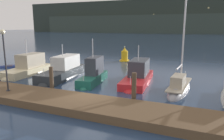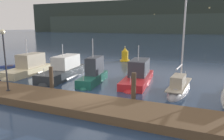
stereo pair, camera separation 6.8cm
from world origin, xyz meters
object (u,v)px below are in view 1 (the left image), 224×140
(motorboat_berth_4, at_px, (138,79))
(rowboat_adrift, at_px, (10,67))
(motorboat_berth_1, at_px, (28,71))
(motorboat_berth_3, at_px, (93,78))
(dock_lamppost, at_px, (4,50))
(motorboat_berth_2, at_px, (63,74))
(sailboat_berth_5, at_px, (179,89))
(channel_buoy, at_px, (125,56))

(motorboat_berth_4, xyz_separation_m, rowboat_adrift, (-15.37, 0.86, -0.30))
(motorboat_berth_1, xyz_separation_m, motorboat_berth_4, (10.91, 1.05, 0.00))
(motorboat_berth_3, relative_size, rowboat_adrift, 1.69)
(motorboat_berth_4, distance_m, dock_lamppost, 10.23)
(motorboat_berth_2, distance_m, sailboat_berth_5, 10.34)
(sailboat_berth_5, xyz_separation_m, channel_buoy, (-8.29, 11.31, 0.60))
(motorboat_berth_1, relative_size, motorboat_berth_4, 0.93)
(motorboat_berth_3, bearing_deg, channel_buoy, 96.87)
(motorboat_berth_2, relative_size, motorboat_berth_4, 1.06)
(motorboat_berth_2, bearing_deg, rowboat_adrift, 168.60)
(motorboat_berth_2, relative_size, motorboat_berth_3, 1.44)
(motorboat_berth_3, height_order, dock_lamppost, dock_lamppost)
(dock_lamppost, bearing_deg, sailboat_berth_5, 30.19)
(rowboat_adrift, bearing_deg, motorboat_berth_3, -11.14)
(sailboat_berth_5, distance_m, rowboat_adrift, 18.95)
(motorboat_berth_2, height_order, motorboat_berth_4, motorboat_berth_4)
(motorboat_berth_3, distance_m, channel_buoy, 11.74)
(motorboat_berth_4, bearing_deg, motorboat_berth_1, -174.49)
(channel_buoy, height_order, rowboat_adrift, channel_buoy)
(channel_buoy, height_order, dock_lamppost, dock_lamppost)
(sailboat_berth_5, xyz_separation_m, rowboat_adrift, (-18.84, 2.02, -0.14))
(sailboat_berth_5, bearing_deg, motorboat_berth_3, -177.20)
(dock_lamppost, bearing_deg, motorboat_berth_1, 124.24)
(channel_buoy, relative_size, dock_lamppost, 0.50)
(motorboat_berth_3, height_order, sailboat_berth_5, sailboat_berth_5)
(motorboat_berth_1, distance_m, channel_buoy, 12.76)
(motorboat_berth_3, height_order, motorboat_berth_4, motorboat_berth_3)
(motorboat_berth_3, height_order, channel_buoy, motorboat_berth_3)
(dock_lamppost, bearing_deg, channel_buoy, 83.52)
(sailboat_berth_5, bearing_deg, motorboat_berth_1, 179.58)
(motorboat_berth_3, bearing_deg, dock_lamppost, -120.86)
(motorboat_berth_2, xyz_separation_m, motorboat_berth_4, (6.86, 0.86, -0.02))
(motorboat_berth_3, distance_m, dock_lamppost, 7.09)
(sailboat_berth_5, bearing_deg, rowboat_adrift, 173.89)
(motorboat_berth_1, height_order, motorboat_berth_3, motorboat_berth_3)
(rowboat_adrift, bearing_deg, sailboat_berth_5, -6.11)
(motorboat_berth_2, xyz_separation_m, dock_lamppost, (0.08, -6.27, 2.79))
(dock_lamppost, bearing_deg, rowboat_adrift, 137.10)
(motorboat_berth_3, distance_m, motorboat_berth_4, 3.73)
(motorboat_berth_1, bearing_deg, motorboat_berth_4, 5.51)
(rowboat_adrift, bearing_deg, motorboat_berth_2, -11.40)
(motorboat_berth_1, distance_m, dock_lamppost, 7.87)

